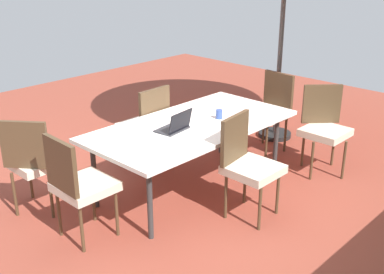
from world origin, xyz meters
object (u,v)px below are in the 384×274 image
at_px(dining_table, 192,128).
at_px(cup, 219,114).
at_px(chair_south, 146,123).
at_px(laptop, 175,126).
at_px(chair_northwest, 324,125).
at_px(chair_east, 79,182).
at_px(chair_west, 270,108).
at_px(chair_southeast, 34,159).
at_px(chair_north, 248,162).

height_order(dining_table, cup, cup).
height_order(chair_south, laptop, chair_south).
relative_size(chair_northwest, chair_east, 1.00).
relative_size(chair_west, cup, 10.05).
xyz_separation_m(dining_table, chair_west, (-1.43, -0.03, -0.13)).
height_order(chair_northwest, chair_southeast, same).
bearing_deg(cup, dining_table, -17.08).
xyz_separation_m(laptop, cup, (-0.58, 0.08, 0.00)).
bearing_deg(cup, laptop, -7.50).
xyz_separation_m(chair_west, chair_south, (1.41, -0.71, 0.00)).
xyz_separation_m(dining_table, chair_north, (0.04, 0.75, -0.13)).
relative_size(chair_northwest, chair_southeast, 1.00).
distance_m(dining_table, chair_south, 0.75).
relative_size(chair_west, chair_east, 1.00).
bearing_deg(dining_table, chair_north, 87.02).
xyz_separation_m(chair_northwest, chair_east, (2.71, -0.80, 0.00)).
xyz_separation_m(chair_west, chair_southeast, (2.81, -0.72, 0.00)).
relative_size(chair_northwest, cup, 10.05).
height_order(chair_south, cup, chair_south).
bearing_deg(chair_northwest, dining_table, -166.49).
bearing_deg(chair_southeast, cup, -154.21).
relative_size(chair_north, chair_south, 1.00).
bearing_deg(dining_table, chair_southeast, -28.41).
bearing_deg(laptop, dining_table, 177.27).
bearing_deg(chair_east, chair_north, -119.31).
relative_size(dining_table, chair_west, 2.25).
xyz_separation_m(chair_east, chair_south, (-1.39, -0.71, 0.00)).
bearing_deg(chair_west, chair_northwest, -0.23).
bearing_deg(chair_south, chair_northwest, 129.35).
relative_size(chair_north, cup, 10.05).
bearing_deg(chair_northwest, chair_west, 127.40).
bearing_deg(chair_southeast, chair_south, -128.06).
xyz_separation_m(chair_northwest, chair_southeast, (2.73, -1.52, 0.00)).
height_order(chair_east, cup, chair_east).
bearing_deg(chair_southeast, laptop, -162.23).
bearing_deg(chair_southeast, chair_north, -175.94).
relative_size(chair_north, chair_southeast, 1.00).
height_order(chair_north, chair_east, same).
bearing_deg(chair_southeast, chair_east, 143.49).
bearing_deg(chair_west, chair_north, -56.43).
xyz_separation_m(chair_west, laptop, (1.69, 0.05, 0.22)).
relative_size(chair_southeast, chair_south, 1.00).
height_order(chair_north, cup, chair_north).
bearing_deg(chair_west, chair_southeast, -98.82).
bearing_deg(cup, chair_north, 61.84).
bearing_deg(chair_southeast, chair_west, -142.15).
distance_m(chair_northwest, chair_east, 2.83).
bearing_deg(chair_north, laptop, 99.12).
xyz_separation_m(chair_south, cup, (-0.29, 0.84, 0.23)).
bearing_deg(dining_table, chair_northwest, 150.30).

